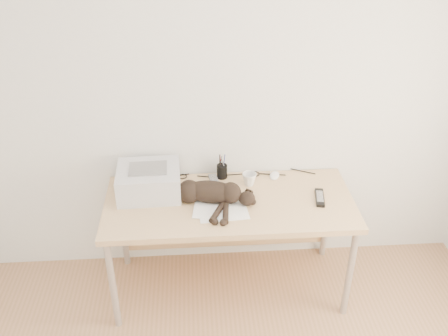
{
  "coord_description": "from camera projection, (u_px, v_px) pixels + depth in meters",
  "views": [
    {
      "loc": [
        -0.22,
        -1.23,
        2.57
      ],
      "look_at": [
        -0.04,
        1.34,
        1.02
      ],
      "focal_mm": 40.0,
      "sensor_mm": 36.0,
      "label": 1
    }
  ],
  "objects": [
    {
      "name": "remote_black",
      "position": [
        320.0,
        198.0,
        3.21
      ],
      "size": [
        0.08,
        0.2,
        0.02
      ],
      "primitive_type": "cube",
      "rotation": [
        0.0,
        0.0,
        -0.17
      ],
      "color": "black",
      "rests_on": "desk"
    },
    {
      "name": "mug",
      "position": [
        249.0,
        179.0,
        3.34
      ],
      "size": [
        0.13,
        0.13,
        0.09
      ],
      "primitive_type": "imported",
      "rotation": [
        0.0,
        0.0,
        1.1
      ],
      "color": "silver",
      "rests_on": "desk"
    },
    {
      "name": "desk",
      "position": [
        228.0,
        210.0,
        3.34
      ],
      "size": [
        1.6,
        0.7,
        0.74
      ],
      "color": "tan",
      "rests_on": "floor"
    },
    {
      "name": "pen_cup",
      "position": [
        222.0,
        171.0,
        3.42
      ],
      "size": [
        0.07,
        0.07,
        0.18
      ],
      "color": "black",
      "rests_on": "desk"
    },
    {
      "name": "wall_back",
      "position": [
        226.0,
        98.0,
        3.21
      ],
      "size": [
        3.5,
        0.0,
        3.5
      ],
      "primitive_type": "plane",
      "rotation": [
        1.57,
        0.0,
        0.0
      ],
      "color": "silver",
      "rests_on": "floor"
    },
    {
      "name": "cable_tangle",
      "position": [
        226.0,
        175.0,
        3.46
      ],
      "size": [
        1.36,
        0.07,
        0.01
      ],
      "primitive_type": null,
      "color": "black",
      "rests_on": "desk"
    },
    {
      "name": "remote_grey",
      "position": [
        215.0,
        182.0,
        3.37
      ],
      "size": [
        0.08,
        0.2,
        0.02
      ],
      "primitive_type": "cube",
      "rotation": [
        0.0,
        0.0,
        0.16
      ],
      "color": "slate",
      "rests_on": "desk"
    },
    {
      "name": "cat",
      "position": [
        208.0,
        193.0,
        3.16
      ],
      "size": [
        0.66,
        0.4,
        0.15
      ],
      "rotation": [
        0.0,
        0.0,
        -0.22
      ],
      "color": "black",
      "rests_on": "desk"
    },
    {
      "name": "printer",
      "position": [
        149.0,
        181.0,
        3.23
      ],
      "size": [
        0.41,
        0.35,
        0.19
      ],
      "color": "silver",
      "rests_on": "desk"
    },
    {
      "name": "papers",
      "position": [
        221.0,
        210.0,
        3.11
      ],
      "size": [
        0.36,
        0.27,
        0.01
      ],
      "color": "white",
      "rests_on": "desk"
    },
    {
      "name": "mouse",
      "position": [
        275.0,
        174.0,
        3.45
      ],
      "size": [
        0.1,
        0.13,
        0.04
      ],
      "primitive_type": "ellipsoid",
      "rotation": [
        0.0,
        0.0,
        -0.36
      ],
      "color": "white",
      "rests_on": "desk"
    }
  ]
}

